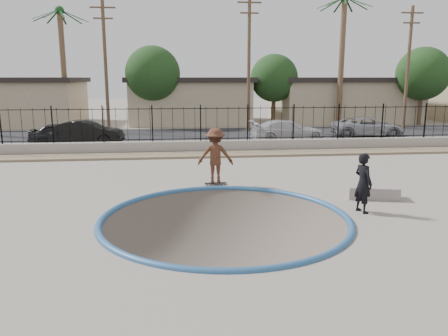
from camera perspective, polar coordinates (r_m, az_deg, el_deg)
name	(u,v)px	position (r m, az deg, el deg)	size (l,w,h in m)	color
ground	(199,166)	(25.09, -3.25, 0.26)	(120.00, 120.00, 2.20)	gray
bowl_pit	(225,219)	(12.26, 0.13, -6.67)	(6.84, 6.84, 1.80)	#4B4339
coping_ring	(225,219)	(12.26, 0.13, -6.67)	(7.04, 7.04, 0.20)	#285282
rock_strip	(202,155)	(22.13, -2.87, 1.77)	(42.00, 1.60, 0.11)	#8B7D5B
retaining_wall	(201,146)	(23.17, -3.05, 2.83)	(42.00, 0.45, 0.60)	gray
fence	(201,124)	(23.02, -3.08, 5.78)	(40.00, 0.04, 1.80)	black
street	(195,135)	(29.84, -3.81, 4.26)	(90.00, 8.00, 0.04)	black
house_west	(12,101)	(41.43, -25.93, 7.92)	(11.60, 8.60, 3.90)	tan
house_center	(190,100)	(39.13, -4.51, 8.89)	(10.60, 8.60, 3.90)	tan
house_east	(342,99)	(42.00, 15.18, 8.71)	(12.60, 8.60, 3.90)	tan
palm_mid	(62,41)	(37.68, -20.44, 15.28)	(2.30, 2.30, 9.30)	brown
palm_right	(343,33)	(37.20, 15.27, 16.64)	(2.30, 2.30, 10.30)	brown
utility_pole_left	(106,65)	(31.92, -15.21, 12.80)	(1.70, 0.24, 9.00)	#473323
utility_pole_mid	(249,62)	(32.03, 3.27, 13.63)	(1.70, 0.24, 9.50)	#473323
utility_pole_right	(408,66)	(36.01, 22.90, 12.13)	(1.70, 0.24, 9.00)	#473323
street_tree_left	(153,74)	(35.60, -9.30, 12.06)	(4.32, 4.32, 6.36)	#473323
street_tree_mid	(274,78)	(37.50, 6.56, 11.58)	(3.96, 3.96, 5.83)	#473323
street_tree_right	(423,74)	(40.10, 24.55, 11.12)	(4.32, 4.32, 6.36)	#473323
skater	(215,158)	(15.89, -1.13, 1.29)	(1.29, 0.74, 1.99)	brown
skateboard	(216,183)	(16.08, -1.11, -2.00)	(0.81, 0.24, 0.07)	black
videographer	(363,183)	(13.27, 17.72, -1.87)	(0.64, 0.42, 1.75)	black
concrete_ledge	(373,192)	(15.08, 18.85, -3.00)	(1.60, 0.70, 0.40)	gray
car_a	(64,134)	(26.93, -20.16, 4.20)	(1.54, 3.83, 1.30)	black
car_b	(86,133)	(26.66, -17.60, 4.41)	(1.49, 4.26, 1.40)	black
car_c	(288,131)	(27.03, 8.30, 4.83)	(1.84, 4.53, 1.31)	#BBBBBD
car_d	(368,127)	(30.50, 18.28, 5.12)	(2.16, 4.68, 1.30)	#97989F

